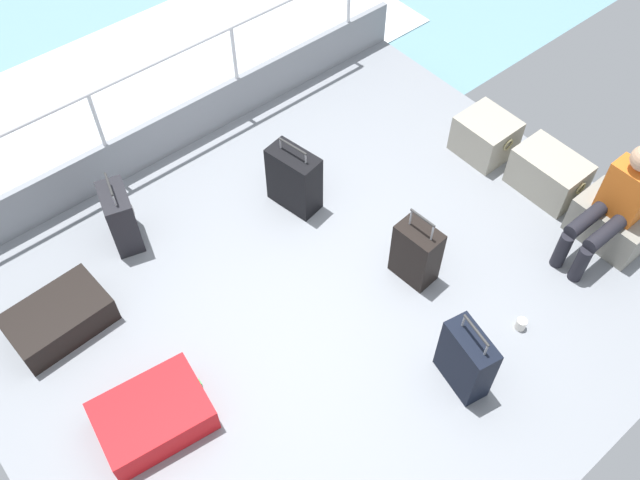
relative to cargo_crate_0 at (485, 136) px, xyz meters
The scene contains 15 objects.
ground_plane 2.16m from the cargo_crate_0, 81.97° to the right, with size 4.40×5.20×0.06m, color gray.
gunwale_port 2.83m from the cargo_crate_0, 131.32° to the right, with size 0.06×5.20×0.45m, color gray.
railing_port 2.89m from the cargo_crate_0, 131.32° to the right, with size 0.04×4.20×1.02m.
sea_wake 3.96m from the cargo_crate_0, 147.20° to the right, with size 12.00×12.00×0.01m.
cargo_crate_0 is the anchor object (origin of this frame).
cargo_crate_1 0.68m from the cargo_crate_0, ahead, with size 0.65×0.40×0.39m.
cargo_crate_2 1.36m from the cargo_crate_0, ahead, with size 0.65×0.43×0.36m.
passenger_seated 1.42m from the cargo_crate_0, ahead, with size 0.34×0.66×1.06m.
suitcase_0 3.32m from the cargo_crate_0, 111.56° to the right, with size 0.43×0.32×0.69m.
suitcase_1 3.98m from the cargo_crate_0, 101.30° to the right, with size 0.51×0.77×0.25m.
suitcase_2 2.40m from the cargo_crate_0, 52.07° to the right, with size 0.44×0.27×0.69m.
suitcase_3 1.86m from the cargo_crate_0, 110.02° to the right, with size 0.49×0.31×0.69m.
suitcase_4 1.60m from the cargo_crate_0, 68.61° to the right, with size 0.37×0.25×0.71m.
suitcase_5 3.79m from the cargo_crate_0, 84.74° to the right, with size 0.64×0.81×0.24m.
paper_cup 1.92m from the cargo_crate_0, 39.61° to the right, with size 0.08×0.08×0.10m, color white.
Camera 1 is at (2.26, -2.00, 4.55)m, focal length 38.33 mm.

